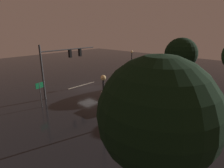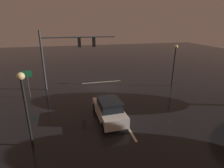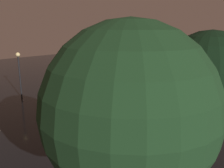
% 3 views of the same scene
% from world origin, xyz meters
% --- Properties ---
extents(ground_plane, '(80.00, 80.00, 0.00)m').
position_xyz_m(ground_plane, '(0.00, 0.00, 0.00)').
color(ground_plane, black).
extents(traffic_signal_assembly, '(8.10, 0.47, 6.55)m').
position_xyz_m(traffic_signal_assembly, '(3.98, -0.18, 4.49)').
color(traffic_signal_assembly, '#383A3D').
rests_on(traffic_signal_assembly, ground_plane).
extents(lane_dash_far, '(0.16, 2.20, 0.01)m').
position_xyz_m(lane_dash_far, '(0.00, 4.00, 0.00)').
color(lane_dash_far, beige).
rests_on(lane_dash_far, ground_plane).
extents(lane_dash_mid, '(0.16, 2.20, 0.01)m').
position_xyz_m(lane_dash_mid, '(0.00, 10.00, 0.00)').
color(lane_dash_mid, beige).
rests_on(lane_dash_mid, ground_plane).
extents(stop_bar, '(5.00, 0.16, 0.01)m').
position_xyz_m(stop_bar, '(0.00, -1.37, 0.00)').
color(stop_bar, beige).
rests_on(stop_bar, ground_plane).
extents(car_approaching, '(2.10, 4.44, 1.70)m').
position_xyz_m(car_approaching, '(1.07, 7.81, 0.80)').
color(car_approaching, silver).
rests_on(car_approaching, ground_plane).
extents(street_lamp_left_kerb, '(0.44, 0.44, 4.89)m').
position_xyz_m(street_lamp_left_kerb, '(-8.00, 1.97, 3.44)').
color(street_lamp_left_kerb, black).
rests_on(street_lamp_left_kerb, ground_plane).
extents(street_lamp_right_kerb, '(0.44, 0.44, 4.75)m').
position_xyz_m(street_lamp_right_kerb, '(6.45, 9.90, 3.35)').
color(street_lamp_right_kerb, black).
rests_on(street_lamp_right_kerb, ground_plane).
extents(route_sign, '(0.90, 0.19, 2.84)m').
position_xyz_m(route_sign, '(7.98, 1.73, 2.05)').
color(route_sign, '#383A3D').
rests_on(route_sign, ground_plane).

